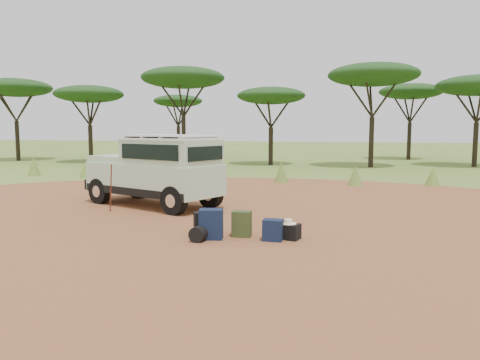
% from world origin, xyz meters
% --- Properties ---
extents(ground, '(140.00, 140.00, 0.00)m').
position_xyz_m(ground, '(0.00, 0.00, 0.00)').
color(ground, '#527228').
rests_on(ground, ground).
extents(dirt_clearing, '(23.00, 23.00, 0.01)m').
position_xyz_m(dirt_clearing, '(0.00, 0.00, 0.00)').
color(dirt_clearing, brown).
rests_on(dirt_clearing, ground).
extents(grass_fringe, '(36.60, 1.60, 0.90)m').
position_xyz_m(grass_fringe, '(0.12, 8.67, 0.40)').
color(grass_fringe, '#527228').
rests_on(grass_fringe, ground).
extents(acacia_treeline, '(46.70, 13.20, 6.26)m').
position_xyz_m(acacia_treeline, '(0.75, 19.81, 4.87)').
color(acacia_treeline, black).
rests_on(acacia_treeline, ground).
extents(safari_vehicle, '(4.55, 3.23, 2.08)m').
position_xyz_m(safari_vehicle, '(-2.68, 2.02, 1.00)').
color(safari_vehicle, '#B0CAAC').
rests_on(safari_vehicle, ground).
extents(walking_staff, '(0.29, 0.35, 1.32)m').
position_xyz_m(walking_staff, '(-3.46, 0.75, 0.66)').
color(walking_staff, '#5F2616').
rests_on(walking_staff, ground).
extents(backpack_black, '(0.42, 0.38, 0.47)m').
position_xyz_m(backpack_black, '(-0.30, -1.15, 0.24)').
color(backpack_black, black).
rests_on(backpack_black, ground).
extents(backpack_navy, '(0.53, 0.43, 0.62)m').
position_xyz_m(backpack_navy, '(0.03, -1.58, 0.31)').
color(backpack_navy, '#122039').
rests_on(backpack_navy, ground).
extents(backpack_olive, '(0.40, 0.30, 0.54)m').
position_xyz_m(backpack_olive, '(0.59, -1.23, 0.27)').
color(backpack_olive, '#35431F').
rests_on(backpack_olive, ground).
extents(duffel_navy, '(0.40, 0.31, 0.44)m').
position_xyz_m(duffel_navy, '(1.28, -1.44, 0.22)').
color(duffel_navy, '#122039').
rests_on(duffel_navy, ground).
extents(hard_case, '(0.52, 0.43, 0.32)m').
position_xyz_m(hard_case, '(1.57, -1.23, 0.16)').
color(hard_case, black).
rests_on(hard_case, ground).
extents(stuff_sack, '(0.35, 0.35, 0.32)m').
position_xyz_m(stuff_sack, '(-0.15, -1.83, 0.16)').
color(stuff_sack, black).
rests_on(stuff_sack, ground).
extents(safari_hat, '(0.33, 0.33, 0.10)m').
position_xyz_m(safari_hat, '(1.57, -1.23, 0.36)').
color(safari_hat, beige).
rests_on(safari_hat, hard_case).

